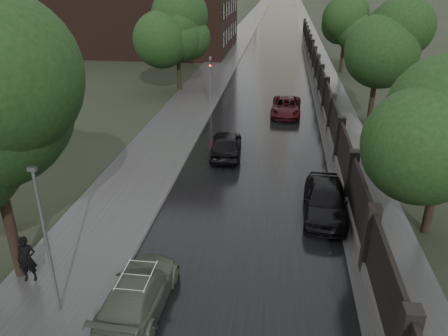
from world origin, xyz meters
TOP-DOWN VIEW (x-y plane):
  - fence_right at (4.60, 32.01)m, footprint 0.45×75.72m
  - tree_left_far at (-8.00, 30.00)m, footprint 4.25×4.25m
  - tree_right_b at (7.50, 22.00)m, footprint 4.08×4.08m
  - tree_right_c at (7.50, 40.00)m, footprint 4.08×4.08m
  - lamp_post at (-5.40, 1.50)m, footprint 0.25×0.12m
  - traffic_light at (-4.30, 24.99)m, footprint 0.16×0.32m
  - volga_sedan at (-2.95, 2.02)m, footprint 1.95×4.49m
  - hatchback_left at (-1.80, 15.18)m, footprint 2.08×4.47m
  - car_right_near at (3.40, 8.85)m, footprint 2.00×4.63m
  - car_right_far at (1.67, 23.69)m, footprint 2.29×4.72m
  - pedestrian_umbrella at (-7.07, 2.75)m, footprint 1.22×1.24m

SIDE VIEW (x-z plane):
  - volga_sedan at x=-2.95m, z-range 0.00..1.29m
  - car_right_far at x=1.67m, z-range 0.00..1.29m
  - hatchback_left at x=-1.80m, z-range 0.00..1.48m
  - car_right_near at x=3.40m, z-range 0.00..1.56m
  - fence_right at x=4.60m, z-range -0.34..2.36m
  - pedestrian_umbrella at x=-7.07m, z-range 0.60..3.27m
  - traffic_light at x=-4.30m, z-range 0.40..4.40m
  - lamp_post at x=-5.40m, z-range 0.12..5.23m
  - tree_right_b at x=7.50m, z-range 1.44..8.46m
  - tree_right_c at x=7.50m, z-range 1.44..8.46m
  - tree_left_far at x=-8.00m, z-range 1.55..8.94m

